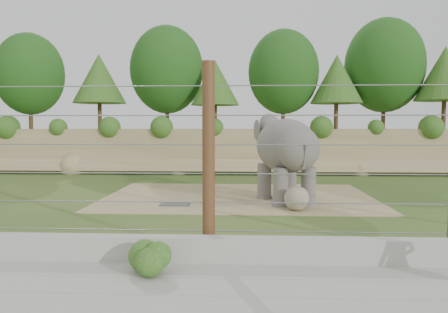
{
  "coord_description": "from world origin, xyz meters",
  "views": [
    {
      "loc": [
        0.76,
        -13.44,
        2.68
      ],
      "look_at": [
        0.0,
        2.0,
        1.6
      ],
      "focal_mm": 35.0,
      "sensor_mm": 36.0,
      "label": 1
    }
  ],
  "objects": [
    {
      "name": "ground",
      "position": [
        0.0,
        0.0,
        0.0
      ],
      "size": [
        90.0,
        90.0,
        0.0
      ],
      "primitive_type": "plane",
      "color": "#30551C",
      "rests_on": "ground"
    },
    {
      "name": "back_embankment",
      "position": [
        0.59,
        12.68,
        3.97
      ],
      "size": [
        30.0,
        5.52,
        8.77
      ],
      "color": "#917E57",
      "rests_on": "ground"
    },
    {
      "name": "dirt_patch",
      "position": [
        0.5,
        3.0,
        0.01
      ],
      "size": [
        10.0,
        7.0,
        0.02
      ],
      "primitive_type": "cube",
      "color": "#988757",
      "rests_on": "ground"
    },
    {
      "name": "drain_grate",
      "position": [
        -1.61,
        1.06,
        0.04
      ],
      "size": [
        1.0,
        0.6,
        0.03
      ],
      "primitive_type": "cube",
      "color": "#262628",
      "rests_on": "dirt_patch"
    },
    {
      "name": "elephant",
      "position": [
        2.17,
        1.9,
        1.54
      ],
      "size": [
        2.67,
        4.11,
        3.08
      ],
      "primitive_type": null,
      "rotation": [
        0.0,
        0.0,
        0.3
      ],
      "color": "#66605C",
      "rests_on": "ground"
    },
    {
      "name": "stone_ball",
      "position": [
        2.38,
        0.26,
        0.41
      ],
      "size": [
        0.78,
        0.78,
        0.78
      ],
      "primitive_type": "sphere",
      "color": "gray",
      "rests_on": "dirt_patch"
    },
    {
      "name": "retaining_wall",
      "position": [
        0.0,
        -5.0,
        0.25
      ],
      "size": [
        26.0,
        0.35,
        0.5
      ],
      "primitive_type": "cube",
      "color": "#AAA79E",
      "rests_on": "ground"
    },
    {
      "name": "walkway",
      "position": [
        0.0,
        -7.0,
        0.01
      ],
      "size": [
        26.0,
        4.0,
        0.01
      ],
      "primitive_type": "cube",
      "color": "#AAA79E",
      "rests_on": "ground"
    },
    {
      "name": "barrier_fence",
      "position": [
        0.0,
        -4.5,
        2.0
      ],
      "size": [
        20.26,
        0.26,
        4.0
      ],
      "color": "#543317",
      "rests_on": "ground"
    },
    {
      "name": "walkway_shrub",
      "position": [
        -1.0,
        -5.8,
        0.35
      ],
      "size": [
        0.68,
        0.68,
        0.68
      ],
      "primitive_type": "sphere",
      "color": "#285A1D",
      "rests_on": "walkway"
    }
  ]
}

